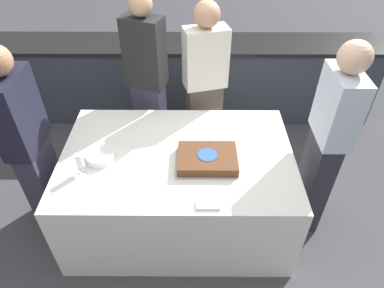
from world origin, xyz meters
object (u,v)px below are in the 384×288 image
Objects in this scene: plate_stack at (101,157)px; person_seated_right at (326,143)px; person_seated_left at (29,145)px; person_standing_back at (148,84)px; person_cutting_cake at (205,87)px; cake at (207,159)px; wine_glass at (80,161)px.

person_seated_right is at bearing 2.23° from plate_stack.
person_seated_right reaches higher than person_seated_left.
person_seated_right is (2.22, 0.00, 0.02)m from person_seated_left.
person_cutting_cake is at bearing -159.57° from person_standing_back.
person_seated_right reaches higher than person_cutting_cake.
plate_stack is at bearing 178.03° from cake.
plate_stack is at bearing 52.87° from wine_glass.
cake is 1.34m from person_seated_left.
plate_stack is 0.13× the size of person_cutting_cake.
person_seated_right is (1.78, 0.20, -0.00)m from wine_glass.
cake is 0.29× the size of person_seated_left.
wine_glass is 0.10× the size of person_cutting_cake.
person_cutting_cake is at bearing 48.27° from wine_glass.
person_seated_left is at bearing 15.45° from person_cutting_cake.
plate_stack is at bearing -87.77° from person_seated_right.
cake is at bearing 74.35° from person_cutting_cake.
plate_stack is 0.55m from person_seated_left.
person_standing_back is at bearing -119.75° from person_seated_right.
plate_stack is 0.92m from person_standing_back.
wine_glass is at bearing -127.13° from plate_stack.
person_standing_back is at bearing 69.70° from wine_glass.
person_seated_left is (-1.33, 0.09, 0.05)m from cake.
person_cutting_cake is 0.96× the size of person_standing_back.
person_seated_left reaches higher than plate_stack.
person_seated_right is (0.88, 0.09, 0.07)m from cake.
wine_glass is at bearing -173.09° from cake.
wine_glass is (-0.90, -0.11, 0.08)m from cake.
person_seated_right is at bearing 170.68° from person_standing_back.
person_cutting_cake is (0.79, 0.87, 0.08)m from plate_stack.
person_seated_left is (-1.33, -0.81, -0.02)m from person_cutting_cake.
plate_stack is (-0.79, 0.03, -0.01)m from cake.
cake is at bearing -84.01° from person_seated_right.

